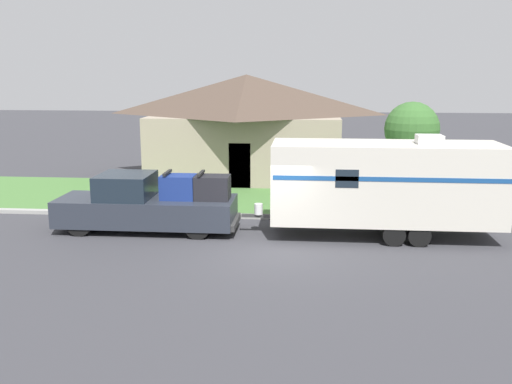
% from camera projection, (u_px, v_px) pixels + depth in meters
% --- Properties ---
extents(ground_plane, '(120.00, 120.00, 0.00)m').
position_uv_depth(ground_plane, '(269.00, 250.00, 17.25)').
color(ground_plane, '#38383D').
extents(curb_strip, '(80.00, 0.30, 0.14)m').
position_uv_depth(curb_strip, '(276.00, 217.00, 20.89)').
color(curb_strip, '#999993').
rests_on(curb_strip, ground_plane).
extents(lawn_strip, '(80.00, 7.00, 0.03)m').
position_uv_depth(lawn_strip, '(281.00, 197.00, 24.46)').
color(lawn_strip, '#477538').
rests_on(lawn_strip, ground_plane).
extents(house_across_street, '(9.92, 6.69, 5.15)m').
position_uv_depth(house_across_street, '(247.00, 125.00, 28.74)').
color(house_across_street, gray).
rests_on(house_across_street, ground_plane).
extents(pickup_truck, '(6.08, 2.03, 2.04)m').
position_uv_depth(pickup_truck, '(148.00, 205.00, 19.22)').
color(pickup_truck, black).
rests_on(pickup_truck, ground_plane).
extents(travel_trailer, '(8.30, 2.40, 3.34)m').
position_uv_depth(travel_trailer, '(385.00, 182.00, 18.34)').
color(travel_trailer, black).
rests_on(travel_trailer, ground_plane).
extents(mailbox, '(0.48, 0.20, 1.23)m').
position_uv_depth(mailbox, '(494.00, 193.00, 20.79)').
color(mailbox, brown).
rests_on(mailbox, ground_plane).
extents(tree_in_yard, '(2.27, 2.27, 4.08)m').
position_uv_depth(tree_in_yard, '(412.00, 129.00, 23.68)').
color(tree_in_yard, brown).
rests_on(tree_in_yard, ground_plane).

